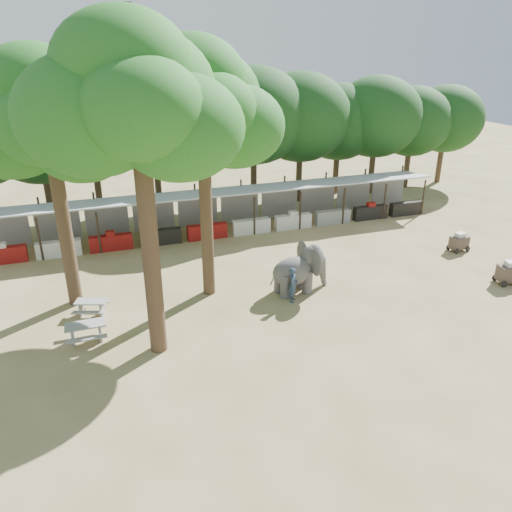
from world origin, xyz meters
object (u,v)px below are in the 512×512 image
object	(u,v)px
yard_tree_left	(43,117)
cart_back	(459,242)
yard_tree_back	(197,106)
yard_tree_center	(132,101)
handler	(293,285)
cart_front	(510,273)
picnic_table_near	(86,330)
elephant	(300,269)
picnic_table_far	(92,305)

from	to	relation	value
yard_tree_left	cart_back	distance (m)	22.18
yard_tree_left	yard_tree_back	size ratio (longest dim) A/B	0.97
yard_tree_center	handler	bearing A→B (deg)	14.72
yard_tree_left	yard_tree_center	size ratio (longest dim) A/B	0.92
yard_tree_center	cart_front	distance (m)	19.30
picnic_table_near	cart_back	world-z (taller)	cart_back
cart_front	cart_back	distance (m)	4.30
elephant	picnic_table_far	distance (m)	9.50
yard_tree_left	picnic_table_far	bearing A→B (deg)	-62.82
handler	cart_back	world-z (taller)	handler
yard_tree_center	cart_front	world-z (taller)	yard_tree_center
yard_tree_back	cart_front	bearing A→B (deg)	-15.80
yard_tree_left	handler	xyz separation A→B (m)	(9.53, -3.28, -7.37)
picnic_table_far	yard_tree_back	bearing A→B (deg)	25.42
picnic_table_far	cart_back	world-z (taller)	cart_back
elephant	cart_front	world-z (taller)	elephant
picnic_table_far	cart_front	distance (m)	19.76
handler	picnic_table_near	size ratio (longest dim) A/B	1.07
elephant	picnic_table_far	xyz separation A→B (m)	(-9.44, 0.86, -0.70)
cart_back	elephant	bearing A→B (deg)	-176.35
elephant	cart_front	distance (m)	10.37
cart_front	elephant	bearing A→B (deg)	176.42
picnic_table_far	cart_back	xyz separation A→B (m)	(19.99, 0.80, 0.10)
handler	cart_back	distance (m)	11.55
yard_tree_back	yard_tree_center	bearing A→B (deg)	-126.86
cart_front	yard_tree_back	bearing A→B (deg)	175.20
elephant	picnic_table_far	world-z (taller)	elephant
handler	cart_front	xyz separation A→B (m)	(10.73, -1.75, -0.25)
elephant	picnic_table_near	world-z (taller)	elephant
elephant	cart_front	size ratio (longest dim) A/B	2.23
yard_tree_back	cart_back	world-z (taller)	yard_tree_back
picnic_table_near	cart_back	size ratio (longest dim) A/B	1.33
yard_tree_left	yard_tree_back	xyz separation A→B (m)	(6.00, -1.00, 0.34)
elephant	yard_tree_center	bearing A→B (deg)	-166.32
elephant	cart_front	bearing A→B (deg)	-20.46
elephant	cart_back	distance (m)	10.70
yard_tree_back	elephant	world-z (taller)	yard_tree_back
elephant	handler	distance (m)	1.15
yard_tree_back	handler	distance (m)	8.79
picnic_table_near	cart_front	bearing A→B (deg)	-4.11
picnic_table_near	cart_back	distance (m)	20.49
elephant	cart_front	xyz separation A→B (m)	(10.02, -2.61, -0.55)
elephant	picnic_table_near	bearing A→B (deg)	-178.40
yard_tree_back	handler	world-z (taller)	yard_tree_back
handler	cart_back	size ratio (longest dim) A/B	1.43
yard_tree_center	picnic_table_far	world-z (taller)	yard_tree_center
yard_tree_back	picnic_table_far	world-z (taller)	yard_tree_back
cart_front	picnic_table_near	bearing A→B (deg)	-172.86
yard_tree_center	elephant	distance (m)	11.15
yard_tree_center	yard_tree_back	world-z (taller)	yard_tree_center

